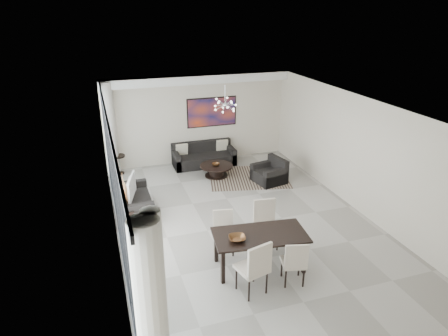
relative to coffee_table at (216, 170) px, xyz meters
name	(u,v)px	position (x,y,z in m)	size (l,w,h in m)	color
room_shell	(266,167)	(0.27, -3.02, 1.25)	(6.00, 9.00, 2.90)	#A8A39B
window_wall	(119,185)	(-3.05, -3.02, 1.27)	(0.37, 8.95, 2.90)	silver
soffit	(198,79)	(-0.19, 1.28, 2.57)	(5.98, 0.40, 0.26)	white
painting	(212,112)	(0.31, 1.45, 1.45)	(1.68, 0.04, 0.98)	#C6421B
chandelier	(225,105)	(0.11, -0.52, 2.15)	(0.66, 0.66, 0.71)	silver
rug	(248,177)	(0.90, -0.42, -0.19)	(2.36, 1.81, 0.01)	black
coffee_table	(216,170)	(0.00, 0.00, 0.00)	(1.01, 1.01, 0.35)	black
bowl_coffee	(216,164)	(-0.02, -0.01, 0.19)	(0.24, 0.24, 0.08)	brown
sofa_main	(204,157)	(-0.11, 1.04, 0.05)	(2.02, 0.83, 0.73)	black
loveseat	(131,203)	(-2.74, -1.58, 0.07)	(0.88, 1.57, 0.79)	black
armchair	(270,174)	(1.39, -0.91, 0.05)	(0.97, 1.00, 0.72)	black
side_table	(118,161)	(-2.84, 1.13, 0.21)	(0.44, 0.44, 0.61)	black
tv_console	(123,208)	(-2.95, -1.68, 0.03)	(0.41, 1.44, 0.45)	black
television	(128,188)	(-2.79, -1.62, 0.53)	(0.96, 0.13, 0.55)	gray
dining_table	(260,238)	(-0.55, -4.68, 0.48)	(1.93, 1.13, 0.76)	black
dining_chair_sw	(256,265)	(-0.95, -5.43, 0.44)	(0.62, 0.62, 1.10)	beige
dining_chair_se	(295,261)	(-0.15, -5.40, 0.34)	(0.52, 0.52, 0.94)	beige
dining_chair_nw	(224,228)	(-1.04, -3.89, 0.33)	(0.50, 0.50, 0.93)	beige
dining_chair_ne	(266,220)	(-0.10, -3.95, 0.41)	(0.53, 0.53, 1.06)	beige
bowl_dining	(237,238)	(-1.05, -4.75, 0.60)	(0.33, 0.33, 0.08)	brown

